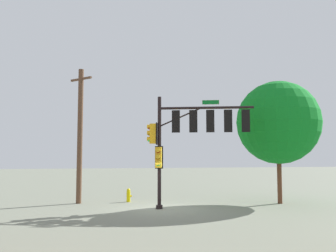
{
  "coord_description": "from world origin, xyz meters",
  "views": [
    {
      "loc": [
        -3.15,
        -19.32,
        2.91
      ],
      "look_at": [
        0.48,
        -0.01,
        4.51
      ],
      "focal_mm": 38.12,
      "sensor_mm": 36.0,
      "label": 1
    }
  ],
  "objects_px": {
    "tree_mid": "(278,123)",
    "fire_hydrant": "(129,195)",
    "utility_pole": "(80,134)",
    "signal_pole_assembly": "(190,131)"
  },
  "relations": [
    {
      "from": "utility_pole",
      "to": "fire_hydrant",
      "type": "distance_m",
      "value": 4.84
    },
    {
      "from": "fire_hydrant",
      "to": "tree_mid",
      "type": "distance_m",
      "value": 10.26
    },
    {
      "from": "signal_pole_assembly",
      "to": "fire_hydrant",
      "type": "xyz_separation_m",
      "value": [
        -3.02,
        3.68,
        -3.79
      ]
    },
    {
      "from": "utility_pole",
      "to": "fire_hydrant",
      "type": "relative_size",
      "value": 9.88
    },
    {
      "from": "utility_pole",
      "to": "fire_hydrant",
      "type": "xyz_separation_m",
      "value": [
        3.01,
        0.14,
        -3.79
      ]
    },
    {
      "from": "utility_pole",
      "to": "signal_pole_assembly",
      "type": "bearing_deg",
      "value": -30.4
    },
    {
      "from": "utility_pole",
      "to": "tree_mid",
      "type": "relative_size",
      "value": 1.1
    },
    {
      "from": "signal_pole_assembly",
      "to": "tree_mid",
      "type": "bearing_deg",
      "value": 12.09
    },
    {
      "from": "tree_mid",
      "to": "fire_hydrant",
      "type": "bearing_deg",
      "value": 164.81
    },
    {
      "from": "utility_pole",
      "to": "tree_mid",
      "type": "bearing_deg",
      "value": -10.81
    }
  ]
}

